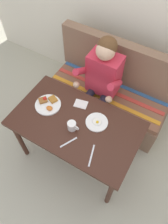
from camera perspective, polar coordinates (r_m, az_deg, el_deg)
ground_plane at (r=2.65m, az=-1.68°, el=-11.18°), size 8.00×8.00×0.00m
table at (r=2.07m, az=-2.11°, el=-4.08°), size 1.20×0.70×0.73m
couch at (r=2.72m, az=6.58°, el=4.56°), size 1.44×0.56×1.00m
person at (r=2.32m, az=4.45°, el=8.57°), size 0.45×0.61×1.21m
plate_breakfast at (r=2.13m, az=-9.49°, el=2.12°), size 0.25×0.25×0.05m
plate_eggs at (r=2.00m, az=3.38°, el=-2.68°), size 0.21×0.21×0.04m
coffee_mug at (r=1.93m, az=-3.22°, el=-3.62°), size 0.12×0.08×0.09m
napkin at (r=2.12m, az=-0.84°, el=2.12°), size 0.14×0.12×0.01m
fork at (r=1.90m, az=-4.08°, el=-7.97°), size 0.09×0.16×0.00m
knife at (r=1.85m, az=2.00°, el=-11.37°), size 0.07×0.20×0.00m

